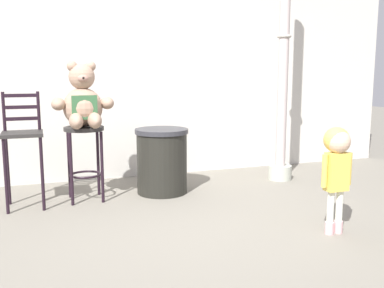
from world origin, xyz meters
name	(u,v)px	position (x,y,z in m)	size (l,w,h in m)	color
ground_plane	(190,229)	(0.00, 0.00, 0.00)	(24.00, 24.00, 0.00)	slate
building_wall	(132,55)	(0.00, 2.24, 1.56)	(7.52, 0.30, 3.12)	beige
bar_stool_with_teddy	(85,148)	(-0.75, 1.21, 0.56)	(0.41, 0.41, 0.78)	#292726
teddy_bear	(83,103)	(-0.75, 1.18, 1.04)	(0.63, 0.56, 0.67)	#9D7E68
child_walking	(337,157)	(1.10, -0.50, 0.65)	(0.29, 0.23, 0.90)	#DEA6A8
trash_bin	(162,161)	(0.09, 1.22, 0.37)	(0.59, 0.59, 0.73)	black
lamppost	(283,81)	(1.67, 1.32, 1.24)	(0.29, 0.29, 3.08)	#A4A898
bar_chair_empty	(23,141)	(-1.35, 1.17, 0.67)	(0.39, 0.39, 1.15)	#292726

